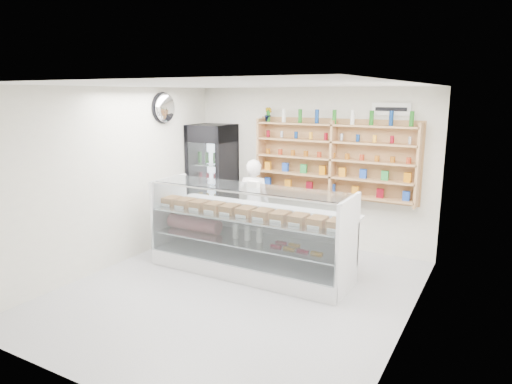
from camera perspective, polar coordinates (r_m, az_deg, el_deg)
The scene contains 8 objects.
room at distance 6.06m, azimuth -2.51°, elevation -0.13°, with size 5.00×5.00×5.00m.
display_counter at distance 7.00m, azimuth -0.78°, elevation -7.19°, with size 3.11×0.93×1.36m.
shop_worker at distance 8.06m, azimuth -0.30°, elevation -1.45°, with size 0.58×0.38×1.58m, color white.
drinks_cooler at distance 8.87m, azimuth -5.43°, elevation 1.57°, with size 0.77×0.75×2.12m.
wall_shelving at distance 7.90m, azimuth 9.59°, elevation 4.04°, with size 2.84×0.28×1.33m.
potted_plant at distance 8.33m, azimuth 1.55°, elevation 9.67°, with size 0.14×0.12×0.26m, color #1E6626.
security_mirror at distance 8.18m, azimuth -11.28°, elevation 10.27°, with size 0.15×0.50×0.50m, color silver.
wall_sign at distance 7.70m, azimuth 16.56°, elevation 9.90°, with size 0.62×0.03×0.20m, color white.
Camera 1 is at (3.12, -5.03, 2.69)m, focal length 32.00 mm.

